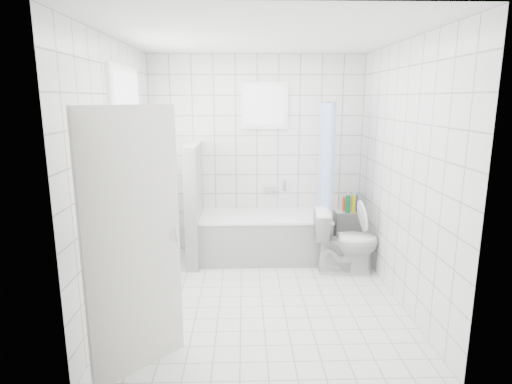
{
  "coord_description": "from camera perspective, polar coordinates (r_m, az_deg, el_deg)",
  "views": [
    {
      "loc": [
        -0.18,
        -4.17,
        2.04
      ],
      "look_at": [
        -0.05,
        0.35,
        1.05
      ],
      "focal_mm": 30.0,
      "sensor_mm": 36.0,
      "label": 1
    }
  ],
  "objects": [
    {
      "name": "ground",
      "position": [
        4.64,
        0.71,
        -13.71
      ],
      "size": [
        3.0,
        3.0,
        0.0
      ],
      "primitive_type": "plane",
      "color": "white",
      "rests_on": "ground"
    },
    {
      "name": "ceiling",
      "position": [
        4.21,
        0.82,
        20.01
      ],
      "size": [
        3.0,
        3.0,
        0.0
      ],
      "primitive_type": "plane",
      "rotation": [
        3.14,
        0.0,
        0.0
      ],
      "color": "white",
      "rests_on": "ground"
    },
    {
      "name": "wall_back",
      "position": [
        5.72,
        0.13,
        4.92
      ],
      "size": [
        2.8,
        0.02,
        2.6
      ],
      "primitive_type": "cube",
      "color": "white",
      "rests_on": "ground"
    },
    {
      "name": "wall_front",
      "position": [
        2.77,
        2.06,
        -3.13
      ],
      "size": [
        2.8,
        0.02,
        2.6
      ],
      "primitive_type": "cube",
      "color": "white",
      "rests_on": "ground"
    },
    {
      "name": "wall_left",
      "position": [
        4.4,
        -17.77,
        2.09
      ],
      "size": [
        0.02,
        3.0,
        2.6
      ],
      "primitive_type": "cube",
      "color": "white",
      "rests_on": "ground"
    },
    {
      "name": "wall_right",
      "position": [
        4.51,
        18.83,
        2.26
      ],
      "size": [
        0.02,
        3.0,
        2.6
      ],
      "primitive_type": "cube",
      "color": "white",
      "rests_on": "ground"
    },
    {
      "name": "window_left",
      "position": [
        4.64,
        -16.47,
        6.42
      ],
      "size": [
        0.01,
        0.9,
        1.4
      ],
      "primitive_type": "cube",
      "color": "white",
      "rests_on": "wall_left"
    },
    {
      "name": "window_back",
      "position": [
        5.63,
        1.19,
        11.44
      ],
      "size": [
        0.5,
        0.01,
        0.5
      ],
      "primitive_type": "cube",
      "color": "white",
      "rests_on": "wall_back"
    },
    {
      "name": "window_sill",
      "position": [
        4.76,
        -15.4,
        -2.46
      ],
      "size": [
        0.18,
        1.02,
        0.08
      ],
      "primitive_type": "cube",
      "color": "white",
      "rests_on": "wall_left"
    },
    {
      "name": "door",
      "position": [
        3.26,
        -15.93,
        -6.76
      ],
      "size": [
        0.57,
        0.61,
        2.0
      ],
      "primitive_type": "cube",
      "rotation": [
        0.0,
        0.0,
        -0.75
      ],
      "color": "silver",
      "rests_on": "ground"
    },
    {
      "name": "bathtub",
      "position": [
        5.58,
        1.15,
        -5.92
      ],
      "size": [
        1.65,
        0.77,
        0.58
      ],
      "color": "white",
      "rests_on": "ground"
    },
    {
      "name": "partition_wall",
      "position": [
        5.43,
        -8.2,
        -1.5
      ],
      "size": [
        0.15,
        0.85,
        1.5
      ],
      "primitive_type": "cube",
      "color": "white",
      "rests_on": "ground"
    },
    {
      "name": "tiled_ledge",
      "position": [
        5.99,
        12.29,
        -5.06
      ],
      "size": [
        0.4,
        0.24,
        0.55
      ],
      "primitive_type": "cube",
      "color": "white",
      "rests_on": "ground"
    },
    {
      "name": "toilet",
      "position": [
        5.22,
        11.89,
        -6.43
      ],
      "size": [
        0.78,
        0.48,
        0.77
      ],
      "primitive_type": "imported",
      "rotation": [
        0.0,
        0.0,
        1.5
      ],
      "color": "white",
      "rests_on": "ground"
    },
    {
      "name": "curtain_rod",
      "position": [
        5.36,
        9.59,
        11.77
      ],
      "size": [
        0.02,
        0.8,
        0.02
      ],
      "primitive_type": "cylinder",
      "rotation": [
        1.57,
        0.0,
        0.0
      ],
      "color": "silver",
      "rests_on": "wall_back"
    },
    {
      "name": "shower_curtain",
      "position": [
        5.32,
        9.52,
        2.01
      ],
      "size": [
        0.14,
        0.48,
        1.78
      ],
      "primitive_type": null,
      "color": "#446DC8",
      "rests_on": "curtain_rod"
    },
    {
      "name": "tub_faucet",
      "position": [
        5.76,
        2.01,
        0.43
      ],
      "size": [
        0.18,
        0.06,
        0.06
      ],
      "primitive_type": "cube",
      "color": "silver",
      "rests_on": "wall_back"
    },
    {
      "name": "sill_bottles",
      "position": [
        4.7,
        -15.44,
        -0.7
      ],
      "size": [
        0.17,
        0.79,
        0.28
      ],
      "color": "#D86CCF",
      "rests_on": "window_sill"
    },
    {
      "name": "ledge_bottles",
      "position": [
        5.86,
        12.48,
        -1.52
      ],
      "size": [
        0.2,
        0.15,
        0.24
      ],
      "color": "#168541",
      "rests_on": "tiled_ledge"
    }
  ]
}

